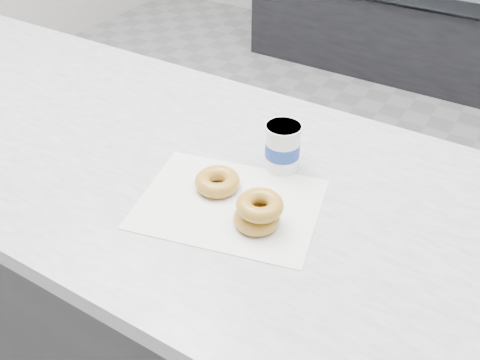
# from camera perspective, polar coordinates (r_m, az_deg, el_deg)

# --- Properties ---
(ground) EXTENTS (5.00, 5.00, 0.00)m
(ground) POSITION_cam_1_polar(r_m,az_deg,el_deg) (2.13, 4.95, -9.97)
(ground) COLOR #97979A
(ground) RESTS_ON ground
(counter) EXTENTS (3.06, 0.76, 0.90)m
(counter) POSITION_cam_1_polar(r_m,az_deg,el_deg) (1.45, -5.43, -12.55)
(counter) COLOR #333335
(counter) RESTS_ON ground
(wax_paper) EXTENTS (0.39, 0.33, 0.00)m
(wax_paper) POSITION_cam_1_polar(r_m,az_deg,el_deg) (1.02, -1.14, -2.52)
(wax_paper) COLOR silver
(wax_paper) RESTS_ON counter
(donut_single) EXTENTS (0.10, 0.10, 0.03)m
(donut_single) POSITION_cam_1_polar(r_m,az_deg,el_deg) (1.05, -2.43, -0.18)
(donut_single) COLOR #B48B31
(donut_single) RESTS_ON wax_paper
(donut_stack) EXTENTS (0.12, 0.12, 0.06)m
(donut_stack) POSITION_cam_1_polar(r_m,az_deg,el_deg) (0.96, 1.97, -3.41)
(donut_stack) COLOR #B48B31
(donut_stack) RESTS_ON wax_paper
(coffee_cup) EXTENTS (0.08, 0.08, 0.10)m
(coffee_cup) POSITION_cam_1_polar(r_m,az_deg,el_deg) (1.09, 4.56, 3.56)
(coffee_cup) COLOR white
(coffee_cup) RESTS_ON counter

